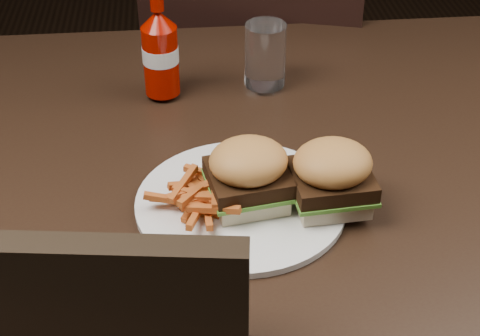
{
  "coord_description": "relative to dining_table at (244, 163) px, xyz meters",
  "views": [
    {
      "loc": [
        -0.09,
        -0.82,
        1.31
      ],
      "look_at": [
        -0.02,
        -0.11,
        0.8
      ],
      "focal_mm": 55.0,
      "sensor_mm": 36.0,
      "label": 1
    }
  ],
  "objects": [
    {
      "name": "sandwich_half_b",
      "position": [
        0.09,
        -0.14,
        0.04
      ],
      "size": [
        0.09,
        0.08,
        0.02
      ],
      "primitive_type": "cube",
      "rotation": [
        0.0,
        0.0,
        0.08
      ],
      "color": "beige",
      "rests_on": "plate"
    },
    {
      "name": "ketchup_bottle",
      "position": [
        -0.11,
        0.16,
        0.08
      ],
      "size": [
        0.06,
        0.06,
        0.11
      ],
      "primitive_type": "cylinder",
      "rotation": [
        0.0,
        0.0,
        0.05
      ],
      "color": "#990B00",
      "rests_on": "dining_table"
    },
    {
      "name": "fries_pile",
      "position": [
        -0.06,
        -0.13,
        0.05
      ],
      "size": [
        0.12,
        0.12,
        0.04
      ],
      "primitive_type": null,
      "rotation": [
        0.0,
        0.0,
        0.27
      ],
      "color": "#AB4B1E",
      "rests_on": "plate"
    },
    {
      "name": "plate",
      "position": [
        -0.02,
        -0.12,
        0.03
      ],
      "size": [
        0.26,
        0.26,
        0.01
      ],
      "primitive_type": "cylinder",
      "color": "white",
      "rests_on": "dining_table"
    },
    {
      "name": "tumbler",
      "position": [
        0.05,
        0.17,
        0.08
      ],
      "size": [
        0.08,
        0.08,
        0.1
      ],
      "primitive_type": "cylinder",
      "rotation": [
        0.0,
        0.0,
        0.42
      ],
      "color": "white",
      "rests_on": "dining_table"
    },
    {
      "name": "chair_far",
      "position": [
        0.11,
        0.63,
        -0.3
      ],
      "size": [
        0.54,
        0.54,
        0.04
      ],
      "primitive_type": "cube",
      "rotation": [
        0.0,
        0.0,
        2.86
      ],
      "color": "black",
      "rests_on": "ground"
    },
    {
      "name": "sandwich_half_a",
      "position": [
        -0.01,
        -0.12,
        0.04
      ],
      "size": [
        0.1,
        0.09,
        0.02
      ],
      "primitive_type": "cube",
      "rotation": [
        0.0,
        0.0,
        0.16
      ],
      "color": "#F6E5BD",
      "rests_on": "plate"
    },
    {
      "name": "dining_table",
      "position": [
        0.0,
        0.0,
        0.0
      ],
      "size": [
        1.2,
        0.8,
        0.04
      ],
      "primitive_type": "cube",
      "color": "black",
      "rests_on": "ground"
    }
  ]
}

